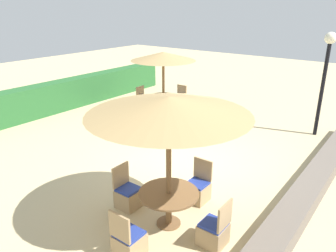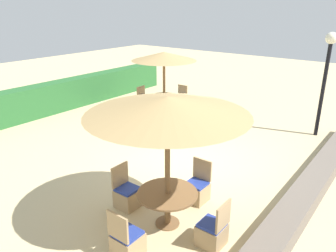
% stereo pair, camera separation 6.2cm
% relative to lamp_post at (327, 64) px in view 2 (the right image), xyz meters
% --- Properties ---
extents(ground_plane, '(40.00, 40.00, 0.00)m').
position_rel_lamp_post_xyz_m(ground_plane, '(-4.27, 2.33, -2.35)').
color(ground_plane, '#C6B284').
extents(hedge_row, '(13.00, 0.70, 1.19)m').
position_rel_lamp_post_xyz_m(hedge_row, '(-4.27, 9.08, -1.76)').
color(hedge_row, '#28602D').
rests_on(hedge_row, ground_plane).
extents(stone_border, '(10.00, 0.56, 0.40)m').
position_rel_lamp_post_xyz_m(stone_border, '(-4.27, -0.92, -2.15)').
color(stone_border, '#6B6056').
rests_on(stone_border, ground_plane).
extents(lamp_post, '(0.36, 0.36, 3.32)m').
position_rel_lamp_post_xyz_m(lamp_post, '(0.00, 0.00, 0.00)').
color(lamp_post, black).
rests_on(lamp_post, ground_plane).
extents(parasol_front_left, '(2.94, 2.94, 2.61)m').
position_rel_lamp_post_xyz_m(parasol_front_left, '(-6.76, 1.01, 0.09)').
color(parasol_front_left, brown).
rests_on(parasol_front_left, ground_plane).
extents(round_table_front_left, '(1.17, 1.17, 0.71)m').
position_rel_lamp_post_xyz_m(round_table_front_left, '(-6.76, 1.01, -1.77)').
color(round_table_front_left, brown).
rests_on(round_table_front_left, ground_plane).
extents(patio_chair_front_left_west, '(0.46, 0.46, 0.93)m').
position_rel_lamp_post_xyz_m(patio_chair_front_left_west, '(-7.86, 1.04, -2.09)').
color(patio_chair_front_left_west, tan).
rests_on(patio_chair_front_left_west, ground_plane).
extents(patio_chair_front_left_south, '(0.46, 0.46, 0.93)m').
position_rel_lamp_post_xyz_m(patio_chair_front_left_south, '(-6.74, 0.01, -2.09)').
color(patio_chair_front_left_south, tan).
rests_on(patio_chair_front_left_south, ground_plane).
extents(patio_chair_front_left_east, '(0.46, 0.46, 0.93)m').
position_rel_lamp_post_xyz_m(patio_chair_front_left_east, '(-5.70, 1.01, -2.09)').
color(patio_chair_front_left_east, tan).
rests_on(patio_chair_front_left_east, ground_plane).
extents(patio_chair_front_left_north, '(0.46, 0.46, 0.93)m').
position_rel_lamp_post_xyz_m(patio_chair_front_left_north, '(-6.81, 2.07, -2.09)').
color(patio_chair_front_left_north, tan).
rests_on(patio_chair_front_left_north, ground_plane).
extents(parasol_back_right, '(2.46, 2.46, 2.43)m').
position_rel_lamp_post_xyz_m(parasol_back_right, '(-1.32, 5.41, -0.10)').
color(parasol_back_right, brown).
rests_on(parasol_back_right, ground_plane).
extents(round_table_back_right, '(1.08, 1.08, 0.73)m').
position_rel_lamp_post_xyz_m(round_table_back_right, '(-1.32, 5.41, -1.77)').
color(round_table_back_right, brown).
rests_on(round_table_back_right, ground_plane).
extents(patio_chair_back_right_west, '(0.46, 0.46, 0.93)m').
position_rel_lamp_post_xyz_m(patio_chair_back_right_west, '(-2.33, 5.39, -2.09)').
color(patio_chair_back_right_west, tan).
rests_on(patio_chair_back_right_west, ground_plane).
extents(patio_chair_back_right_north, '(0.46, 0.46, 0.93)m').
position_rel_lamp_post_xyz_m(patio_chair_back_right_north, '(-1.32, 6.45, -2.09)').
color(patio_chair_back_right_north, tan).
rests_on(patio_chair_back_right_north, ground_plane).
extents(patio_chair_back_right_south, '(0.46, 0.46, 0.93)m').
position_rel_lamp_post_xyz_m(patio_chair_back_right_south, '(-1.35, 4.42, -2.09)').
color(patio_chair_back_right_south, tan).
rests_on(patio_chair_back_right_south, ground_plane).
extents(patio_chair_back_right_east, '(0.46, 0.46, 0.93)m').
position_rel_lamp_post_xyz_m(patio_chair_back_right_east, '(-0.26, 5.40, -2.09)').
color(patio_chair_back_right_east, tan).
rests_on(patio_chair_back_right_east, ground_plane).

